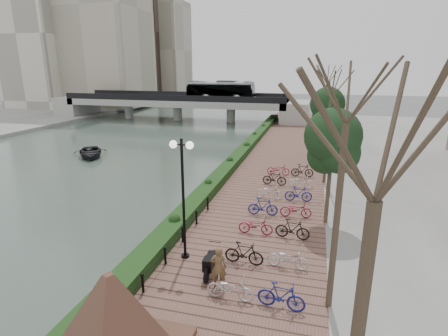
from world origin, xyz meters
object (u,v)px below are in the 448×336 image
(lamppost, at_px, (182,175))
(pedestrian, at_px, (218,267))
(motorcycle, at_px, (211,261))
(granite_monument, at_px, (113,321))
(boat, at_px, (90,152))

(lamppost, xyz_separation_m, pedestrian, (2.00, -1.73, -2.93))
(motorcycle, relative_size, pedestrian, 1.00)
(motorcycle, distance_m, pedestrian, 1.05)
(granite_monument, xyz_separation_m, lamppost, (-0.23, 5.90, 2.30))
(lamppost, bearing_deg, motorcycle, -31.87)
(lamppost, relative_size, boat, 1.17)
(granite_monument, height_order, motorcycle, granite_monument)
(granite_monument, height_order, boat, granite_monument)
(boat, bearing_deg, lamppost, -80.24)
(motorcycle, distance_m, boat, 24.29)
(motorcycle, xyz_separation_m, boat, (-17.44, 16.89, -0.54))
(granite_monument, height_order, lamppost, lamppost)
(lamppost, relative_size, motorcycle, 3.14)
(motorcycle, relative_size, boat, 0.37)
(granite_monument, bearing_deg, lamppost, 92.22)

